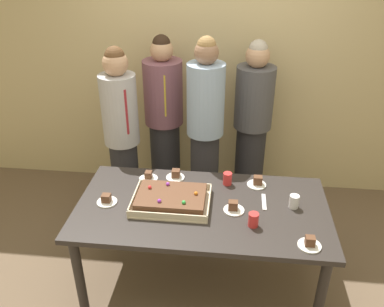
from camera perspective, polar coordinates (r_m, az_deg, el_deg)
name	(u,v)px	position (r m, az deg, el deg)	size (l,w,h in m)	color
ground_plane	(201,281)	(3.46, 1.28, -17.62)	(12.00, 12.00, 0.00)	brown
interior_back_panel	(217,49)	(4.10, 3.60, 14.62)	(8.00, 0.12, 3.00)	#CCB784
party_table	(202,215)	(3.00, 1.42, -8.74)	(1.83, 0.95, 0.76)	#2D2826
sheet_cake	(171,199)	(2.96, -2.94, -6.44)	(0.56, 0.41, 0.11)	beige
plated_slice_near_left	(148,177)	(3.26, -6.19, -3.32)	(0.15, 0.15, 0.07)	white
plated_slice_near_right	(310,243)	(2.71, 16.34, -12.14)	(0.15, 0.15, 0.07)	white
plated_slice_far_left	(176,175)	(3.26, -2.34, -3.10)	(0.15, 0.15, 0.07)	white
plated_slice_far_right	(257,182)	(3.21, 9.23, -4.06)	(0.15, 0.15, 0.08)	white
plated_slice_center_front	(233,208)	(2.91, 5.90, -7.65)	(0.15, 0.15, 0.08)	white
plated_slice_center_back	(107,200)	(3.04, -12.00, -6.47)	(0.15, 0.15, 0.07)	white
drink_cup_nearest	(227,179)	(3.18, 5.05, -3.56)	(0.07, 0.07, 0.10)	red
drink_cup_middle	(294,201)	(3.00, 14.27, -6.61)	(0.07, 0.07, 0.10)	white
drink_cup_far_end	(253,220)	(2.78, 8.70, -9.27)	(0.07, 0.07, 0.10)	red
cake_server_utensil	(264,202)	(3.03, 10.17, -6.78)	(0.03, 0.20, 0.01)	silver
person_serving_front	(205,132)	(3.62, 1.87, 3.11)	(0.33, 0.33, 1.78)	#28282D
person_green_shirt_behind	(252,125)	(3.94, 8.54, 4.06)	(0.36, 0.36, 1.69)	#28282D
person_striped_tie_right	(122,134)	(3.73, -9.92, 2.78)	(0.32, 0.32, 1.69)	#28282D
person_far_right_suit	(164,120)	(3.98, -3.97, 4.71)	(0.37, 0.37, 1.71)	#28282D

